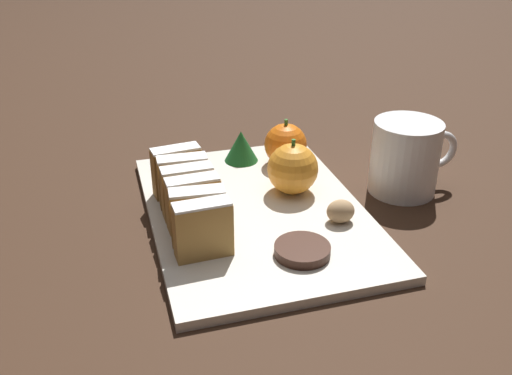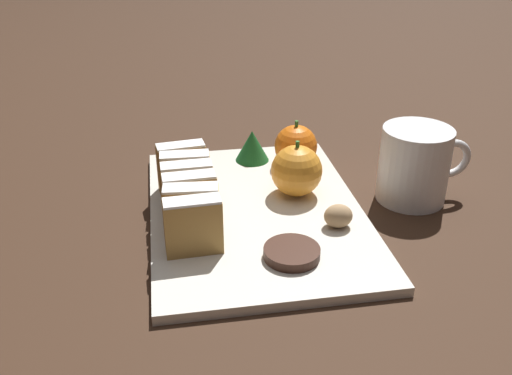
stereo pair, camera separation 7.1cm
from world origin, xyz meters
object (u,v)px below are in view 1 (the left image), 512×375
Objects in this scene: walnut at (341,211)px; orange_far at (286,145)px; orange_near at (293,169)px; coffee_mug at (406,157)px; chocolate_cookie at (302,250)px.

orange_far is at bearing 93.91° from walnut.
coffee_mug is at bearing -6.53° from orange_near.
chocolate_cookie is at bearing -141.94° from walnut.
chocolate_cookie is 0.23m from coffee_mug.
chocolate_cookie is at bearing -147.15° from coffee_mug.
coffee_mug is (0.16, -0.02, 0.00)m from orange_near.
chocolate_cookie is (-0.07, -0.05, -0.01)m from walnut.
orange_far reaches higher than chocolate_cookie.
orange_near reaches higher than chocolate_cookie.
coffee_mug reaches higher than orange_far.
orange_far is 0.56× the size of coffee_mug.
chocolate_cookie is at bearing -104.06° from orange_far.
chocolate_cookie is 0.51× the size of coffee_mug.
walnut is 0.15m from coffee_mug.
orange_near is at bearing 108.95° from walnut.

